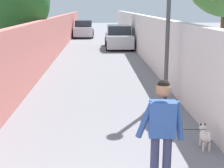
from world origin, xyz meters
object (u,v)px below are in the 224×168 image
tree_left_mid (16,0)px  dog (205,135)px  car_far (84,29)px  person_skateboarder (162,127)px  car_near (119,38)px

tree_left_mid → dog: size_ratio=2.57×
dog → car_far: car_far is taller
person_skateboarder → car_far: (25.94, 2.19, -0.37)m
tree_left_mid → car_near: bearing=-39.1°
car_far → person_skateboarder: bearing=-175.2°
dog → car_far: 24.60m
tree_left_mid → car_near: tree_left_mid is taller
person_skateboarder → car_near: bearing=-1.7°
person_skateboarder → car_far: person_skateboarder is taller
dog → car_near: size_ratio=0.45×
person_skateboarder → car_near: (17.57, -0.51, -0.37)m
tree_left_mid → car_near: size_ratio=1.16×
dog → car_far: (24.36, 3.40, 0.44)m
tree_left_mid → car_far: 15.15m
car_far → dog: bearing=-172.1°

